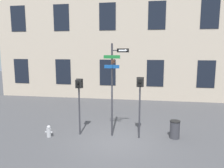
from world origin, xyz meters
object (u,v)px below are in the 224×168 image
(street_sign_pole, at_px, (113,82))
(fire_hydrant, at_px, (49,131))
(pedestrian_signal_left, at_px, (79,92))
(pedestrian_signal_right, at_px, (140,92))
(trash_bin, at_px, (175,129))

(street_sign_pole, height_order, fire_hydrant, street_sign_pole)
(fire_hydrant, bearing_deg, pedestrian_signal_left, 21.50)
(pedestrian_signal_right, height_order, trash_bin, pedestrian_signal_right)
(street_sign_pole, relative_size, trash_bin, 5.23)
(street_sign_pole, xyz_separation_m, trash_bin, (2.99, 0.17, -2.27))
(pedestrian_signal_right, xyz_separation_m, trash_bin, (1.70, 0.24, -1.86))
(pedestrian_signal_right, distance_m, trash_bin, 2.53)
(street_sign_pole, xyz_separation_m, pedestrian_signal_right, (1.29, -0.08, -0.41))
(street_sign_pole, relative_size, pedestrian_signal_right, 1.53)
(fire_hydrant, height_order, trash_bin, trash_bin)
(street_sign_pole, bearing_deg, fire_hydrant, -168.15)
(street_sign_pole, bearing_deg, pedestrian_signal_left, -176.74)
(pedestrian_signal_left, distance_m, trash_bin, 5.01)
(pedestrian_signal_right, height_order, fire_hydrant, pedestrian_signal_right)
(pedestrian_signal_left, height_order, fire_hydrant, pedestrian_signal_left)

